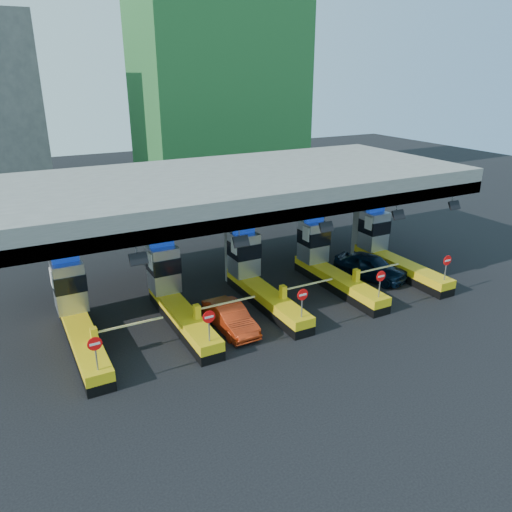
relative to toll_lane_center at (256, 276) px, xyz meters
name	(u,v)px	position (x,y,z in m)	size (l,w,h in m)	color
ground	(258,300)	(0.00, -0.28, -1.40)	(120.00, 120.00, 0.00)	black
toll_canopy	(235,187)	(0.00, 2.59, 4.74)	(28.00, 12.09, 7.00)	slate
toll_lane_far_left	(77,314)	(-10.00, 0.00, 0.00)	(4.43, 8.00, 4.16)	black
toll_lane_left	(174,293)	(-5.00, 0.00, 0.00)	(4.43, 8.00, 4.16)	black
toll_lane_center	(256,276)	(0.00, 0.00, 0.00)	(4.43, 8.00, 4.16)	black
toll_lane_right	(327,262)	(5.00, 0.00, 0.00)	(4.43, 8.00, 4.16)	black
toll_lane_far_right	(388,249)	(10.00, 0.00, 0.00)	(4.43, 8.00, 4.16)	black
bg_building_scaffold	(218,57)	(12.00, 31.72, 12.60)	(18.00, 12.00, 28.00)	#1E5926
van	(370,266)	(7.91, -0.78, -0.59)	(1.92, 4.76, 1.62)	black
red_car	(230,318)	(-2.92, -2.69, -0.72)	(1.44, 4.13, 1.36)	#BB2C0E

